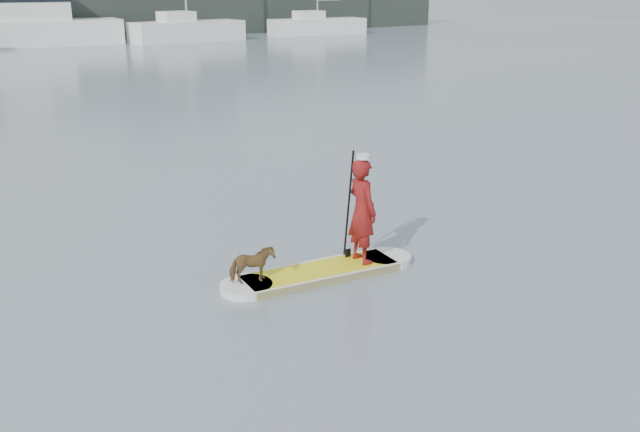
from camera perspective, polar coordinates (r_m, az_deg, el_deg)
ground at (r=11.71m, az=22.35°, el=-5.44°), size 140.00×140.00×0.00m
paddleboard at (r=11.29m, az=0.00°, el=-4.53°), size 3.27×1.17×0.12m
paddler at (r=11.32m, az=3.39°, el=0.41°), size 0.46×0.65×1.70m
white_cap at (r=11.08m, az=3.48°, el=4.77°), size 0.22×0.22×0.07m
dog at (r=10.72m, az=-5.46°, el=-3.93°), size 0.72×0.45×0.56m
paddle at (r=11.52m, az=2.28°, el=-0.15°), size 0.10×0.30×2.00m
sailboat_e at (r=56.48m, az=-10.63°, el=14.44°), size 8.58×2.88×12.40m
sailboat_f at (r=62.93m, az=-0.27°, el=15.07°), size 8.60×3.60×12.49m
motor_yacht_a at (r=55.71m, az=-21.92°, el=14.38°), size 11.10×4.68×6.46m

